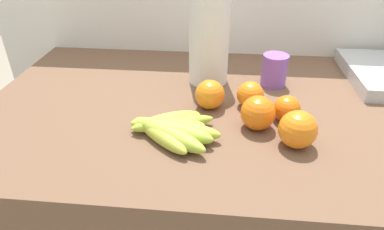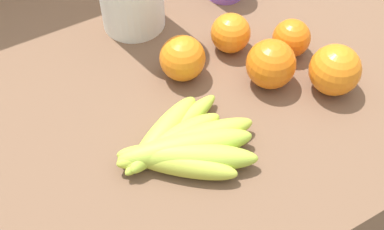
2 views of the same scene
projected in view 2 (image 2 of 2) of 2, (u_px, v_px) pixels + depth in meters
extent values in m
cube|color=brown|center=(264.00, 159.00, 1.26)|extent=(1.65, 0.74, 0.88)
cube|color=silver|center=(185.00, 4.00, 1.31)|extent=(2.05, 0.06, 1.30)
ellipsoid|color=#B6C03F|center=(179.00, 163.00, 0.70)|extent=(0.15, 0.14, 0.04)
ellipsoid|color=#ABC43F|center=(187.00, 157.00, 0.70)|extent=(0.19, 0.14, 0.04)
ellipsoid|color=#A9C63F|center=(186.00, 148.00, 0.71)|extent=(0.20, 0.10, 0.04)
ellipsoid|color=#B9CB3F|center=(186.00, 142.00, 0.72)|extent=(0.21, 0.07, 0.04)
ellipsoid|color=#B2CA3F|center=(174.00, 141.00, 0.72)|extent=(0.16, 0.05, 0.04)
ellipsoid|color=#B0CD3F|center=(173.00, 133.00, 0.74)|extent=(0.19, 0.09, 0.03)
ellipsoid|color=#AFCD3F|center=(164.00, 133.00, 0.73)|extent=(0.16, 0.11, 0.04)
sphere|color=orange|center=(271.00, 64.00, 0.79)|extent=(0.08, 0.08, 0.08)
sphere|color=orange|center=(335.00, 70.00, 0.78)|extent=(0.08, 0.08, 0.08)
sphere|color=orange|center=(182.00, 58.00, 0.80)|extent=(0.07, 0.07, 0.07)
sphere|color=orange|center=(291.00, 38.00, 0.84)|extent=(0.06, 0.06, 0.06)
sphere|color=orange|center=(232.00, 34.00, 0.85)|extent=(0.07, 0.07, 0.07)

